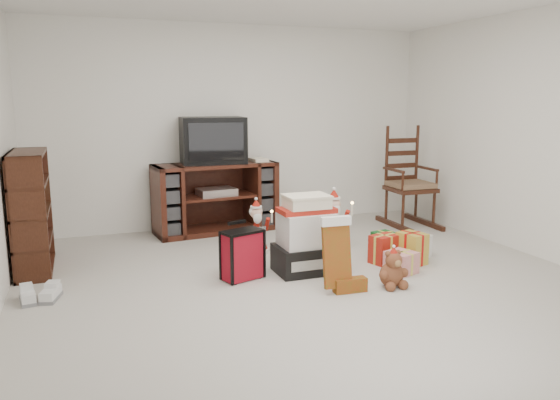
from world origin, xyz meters
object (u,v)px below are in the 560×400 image
(teddy_bear, at_px, (392,271))
(santa_figurine, at_px, (333,226))
(red_suitcase, at_px, (242,255))
(sneaker_pair, at_px, (39,295))
(bookshelf, at_px, (32,214))
(mrs_claus_figurine, at_px, (256,232))
(tv_stand, at_px, (216,198))
(rocking_chair, at_px, (407,190))
(crt_television, at_px, (213,140))
(gift_pile, at_px, (306,239))
(gift_cluster, at_px, (398,250))

(teddy_bear, relative_size, santa_figurine, 0.49)
(red_suitcase, xyz_separation_m, sneaker_pair, (-1.69, 0.06, -0.18))
(bookshelf, bearing_deg, mrs_claus_figurine, -4.44)
(tv_stand, relative_size, bookshelf, 1.34)
(bookshelf, relative_size, rocking_chair, 0.86)
(rocking_chair, distance_m, teddy_bear, 2.46)
(red_suitcase, height_order, crt_television, crt_television)
(tv_stand, height_order, bookshelf, bookshelf)
(gift_pile, relative_size, crt_television, 0.92)
(santa_figurine, bearing_deg, red_suitcase, -152.37)
(tv_stand, height_order, crt_television, crt_television)
(gift_cluster, bearing_deg, santa_figurine, 121.96)
(sneaker_pair, bearing_deg, red_suitcase, -1.27)
(santa_figurine, distance_m, mrs_claus_figurine, 0.83)
(tv_stand, xyz_separation_m, mrs_claus_figurine, (0.19, -1.03, -0.20))
(bookshelf, bearing_deg, santa_figurine, -6.58)
(crt_television, bearing_deg, rocking_chair, -8.57)
(crt_television, bearing_deg, teddy_bear, -65.02)
(teddy_bear, height_order, santa_figurine, santa_figurine)
(mrs_claus_figurine, xyz_separation_m, gift_cluster, (1.22, -0.83, -0.10))
(tv_stand, xyz_separation_m, sneaker_pair, (-1.90, -1.78, -0.37))
(rocking_chair, height_order, gift_pile, rocking_chair)
(santa_figurine, distance_m, sneaker_pair, 2.96)
(red_suitcase, bearing_deg, mrs_claus_figurine, 45.61)
(bookshelf, height_order, rocking_chair, rocking_chair)
(rocking_chair, distance_m, santa_figurine, 1.57)
(tv_stand, bearing_deg, mrs_claus_figurine, -85.75)
(rocking_chair, bearing_deg, red_suitcase, -151.48)
(rocking_chair, relative_size, teddy_bear, 4.08)
(tv_stand, xyz_separation_m, red_suitcase, (-0.20, -1.83, -0.19))
(tv_stand, bearing_deg, bookshelf, -162.48)
(mrs_claus_figurine, bearing_deg, santa_figurine, -12.16)
(santa_figurine, relative_size, crt_television, 0.85)
(bookshelf, height_order, teddy_bear, bookshelf)
(mrs_claus_figurine, relative_size, crt_television, 0.74)
(red_suitcase, xyz_separation_m, crt_television, (0.19, 1.87, 0.88))
(gift_pile, height_order, santa_figurine, gift_pile)
(gift_pile, distance_m, red_suitcase, 0.63)
(teddy_bear, xyz_separation_m, crt_television, (-0.97, 2.51, 0.97))
(red_suitcase, height_order, sneaker_pair, red_suitcase)
(crt_television, bearing_deg, red_suitcase, -91.92)
(sneaker_pair, xyz_separation_m, gift_cluster, (3.30, -0.08, 0.07))
(tv_stand, distance_m, santa_figurine, 1.57)
(santa_figurine, bearing_deg, gift_pile, -132.92)
(rocking_chair, relative_size, sneaker_pair, 3.87)
(crt_television, bearing_deg, mrs_claus_figurine, -75.53)
(gift_pile, xyz_separation_m, red_suitcase, (-0.62, -0.00, -0.09))
(gift_pile, bearing_deg, tv_stand, 102.67)
(crt_television, bearing_deg, tv_stand, -67.01)
(rocking_chair, relative_size, crt_television, 1.68)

